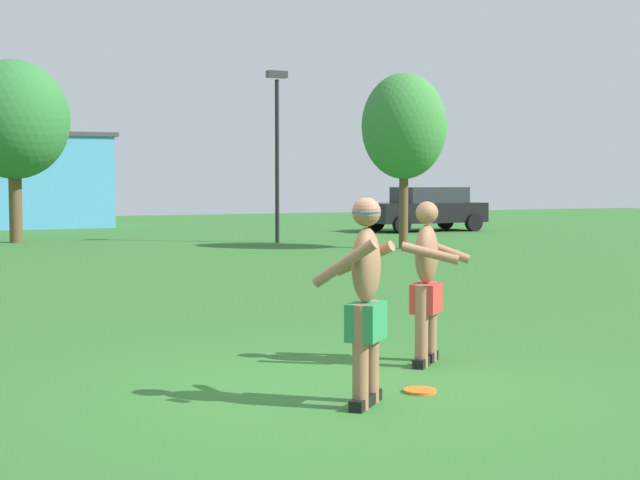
# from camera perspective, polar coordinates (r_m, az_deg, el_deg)

# --- Properties ---
(ground_plane) EXTENTS (80.00, 80.00, 0.00)m
(ground_plane) POSITION_cam_1_polar(r_m,az_deg,el_deg) (7.99, 1.31, -9.45)
(ground_plane) COLOR #2D6628
(player_with_cap) EXTENTS (0.75, 0.80, 1.70)m
(player_with_cap) POSITION_cam_1_polar(r_m,az_deg,el_deg) (7.36, 2.85, -3.22)
(player_with_cap) COLOR black
(player_with_cap) RESTS_ON ground_plane
(player_in_red) EXTENTS (0.86, 0.71, 1.62)m
(player_in_red) POSITION_cam_1_polar(r_m,az_deg,el_deg) (9.09, 6.70, -2.44)
(player_in_red) COLOR black
(player_in_red) RESTS_ON ground_plane
(frisbee) EXTENTS (0.28, 0.28, 0.03)m
(frisbee) POSITION_cam_1_polar(r_m,az_deg,el_deg) (8.01, 6.26, -9.33)
(frisbee) COLOR orange
(frisbee) RESTS_ON ground_plane
(car_black_near_post) EXTENTS (4.37, 2.16, 1.58)m
(car_black_near_post) POSITION_cam_1_polar(r_m,az_deg,el_deg) (33.05, 6.63, 1.99)
(car_black_near_post) COLOR black
(car_black_near_post) RESTS_ON ground_plane
(lamp_post) EXTENTS (0.60, 0.24, 4.98)m
(lamp_post) POSITION_cam_1_polar(r_m,az_deg,el_deg) (26.67, -2.70, 6.51)
(lamp_post) COLOR black
(lamp_post) RESTS_ON ground_plane
(tree_left_field) EXTENTS (2.26, 2.26, 4.66)m
(tree_left_field) POSITION_cam_1_polar(r_m,az_deg,el_deg) (24.53, 5.27, 7.04)
(tree_left_field) COLOR brown
(tree_left_field) RESTS_ON ground_plane
(tree_behind_players) EXTENTS (3.21, 3.21, 5.33)m
(tree_behind_players) POSITION_cam_1_polar(r_m,az_deg,el_deg) (28.23, -18.56, 7.10)
(tree_behind_players) COLOR brown
(tree_behind_players) RESTS_ON ground_plane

